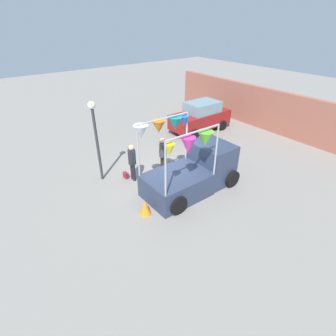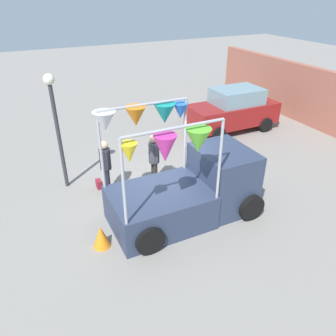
% 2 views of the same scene
% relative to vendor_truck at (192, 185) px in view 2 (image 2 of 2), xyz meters
% --- Properties ---
extents(ground_plane, '(60.00, 60.00, 0.00)m').
position_rel_vendor_truck_xyz_m(ground_plane, '(-1.28, -0.53, -0.93)').
color(ground_plane, gray).
extents(vendor_truck, '(2.49, 4.18, 3.16)m').
position_rel_vendor_truck_xyz_m(vendor_truck, '(0.00, 0.00, 0.00)').
color(vendor_truck, '#2D3851').
rests_on(vendor_truck, ground).
extents(parked_car, '(1.88, 4.00, 1.88)m').
position_rel_vendor_truck_xyz_m(parked_car, '(-4.68, 4.77, 0.01)').
color(parked_car, maroon).
rests_on(parked_car, ground).
extents(person_customer, '(0.53, 0.34, 1.76)m').
position_rel_vendor_truck_xyz_m(person_customer, '(-2.12, -1.82, 0.14)').
color(person_customer, black).
rests_on(person_customer, ground).
extents(person_vendor, '(0.53, 0.34, 1.78)m').
position_rel_vendor_truck_xyz_m(person_vendor, '(-1.85, -0.32, 0.15)').
color(person_vendor, '#2D2823').
rests_on(person_vendor, ground).
extents(handbag, '(0.28, 0.16, 0.28)m').
position_rel_vendor_truck_xyz_m(handbag, '(-2.47, -2.02, -0.79)').
color(handbag, maroon).
rests_on(handbag, ground).
extents(street_lamp, '(0.32, 0.32, 3.64)m').
position_rel_vendor_truck_xyz_m(street_lamp, '(-3.06, -2.93, 1.47)').
color(street_lamp, '#333338').
rests_on(street_lamp, ground).
extents(folded_kite_bundle_tangerine, '(0.47, 0.47, 0.60)m').
position_rel_vendor_truck_xyz_m(folded_kite_bundle_tangerine, '(0.23, -2.69, -0.63)').
color(folded_kite_bundle_tangerine, orange).
rests_on(folded_kite_bundle_tangerine, ground).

